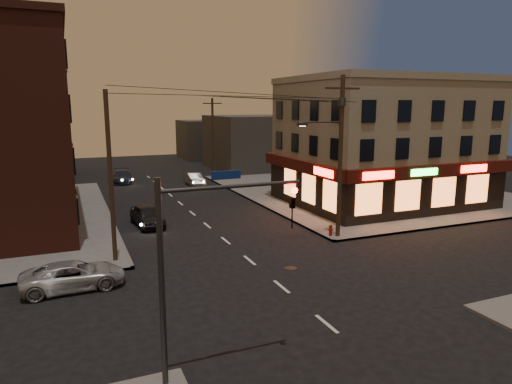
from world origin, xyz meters
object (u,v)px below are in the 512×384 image
sedan_mid (194,179)px  fire_hydrant (331,230)px  suv_cross (74,275)px  sedan_near (147,216)px  sedan_far (122,176)px

sedan_mid → fire_hydrant: (2.89, -22.29, -0.11)m
suv_cross → sedan_mid: 27.70m
suv_cross → fire_hydrant: size_ratio=6.36×
sedan_near → suv_cross: bearing=-122.2°
sedan_near → sedan_far: (0.59, 19.52, -0.06)m
fire_hydrant → suv_cross: bearing=-170.9°
sedan_near → fire_hydrant: (10.29, -7.56, -0.19)m
suv_cross → sedan_far: 30.07m
suv_cross → sedan_near: sedan_near is taller
sedan_near → fire_hydrant: sedan_near is taller
sedan_near → sedan_mid: size_ratio=1.09×
suv_cross → sedan_near: size_ratio=1.06×
suv_cross → sedan_near: (5.05, 10.01, 0.10)m
suv_cross → sedan_near: bearing=-28.6°
fire_hydrant → sedan_mid: bearing=97.4°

